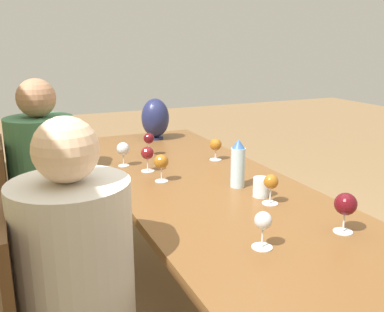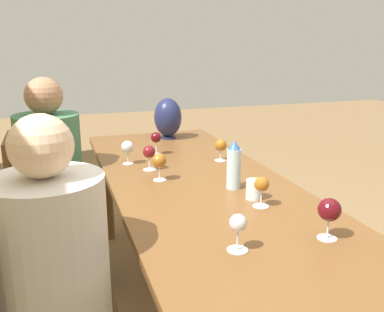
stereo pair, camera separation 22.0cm
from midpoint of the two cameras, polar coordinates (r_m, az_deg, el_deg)
name	(u,v)px [view 2 (the right image)]	position (r m, az deg, el deg)	size (l,w,h in m)	color
dining_table	(208,204)	(2.05, 5.21, -6.40)	(2.65, 0.86, 0.77)	brown
water_bottle	(234,165)	(2.02, 8.74, -1.28)	(0.07, 0.07, 0.23)	silver
water_tumbler	(254,189)	(1.92, 11.57, -4.44)	(0.07, 0.07, 0.09)	silver
vase	(168,118)	(3.03, -1.15, 5.11)	(0.19, 0.19, 0.29)	#1E234C
wine_glass_0	(127,148)	(2.41, -6.03, 1.09)	(0.07, 0.07, 0.13)	silver
wine_glass_1	(156,138)	(2.60, -2.41, 2.37)	(0.06, 0.06, 0.14)	silver
wine_glass_2	(262,185)	(1.82, 12.73, -3.90)	(0.07, 0.07, 0.13)	silver
wine_glass_3	(329,211)	(1.60, 21.69, -6.85)	(0.08, 0.08, 0.15)	silver
wine_glass_4	(149,153)	(2.29, -3.00, 0.41)	(0.07, 0.07, 0.14)	silver
wine_glass_5	(238,225)	(1.44, 10.61, -9.11)	(0.07, 0.07, 0.13)	silver
wine_glass_6	(221,146)	(2.48, 6.40, 1.33)	(0.07, 0.07, 0.13)	silver
wine_glass_7	(159,161)	(2.11, -1.41, -0.77)	(0.07, 0.07, 0.14)	silver
chair_far	(40,213)	(2.55, -17.29, -7.37)	(0.44, 0.44, 0.95)	brown
person_near	(58,283)	(1.55, -13.39, -16.23)	(0.38, 0.38, 1.23)	#2D2D38
person_far	(54,183)	(2.49, -15.55, -3.53)	(0.35, 0.35, 1.26)	#2D2D38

